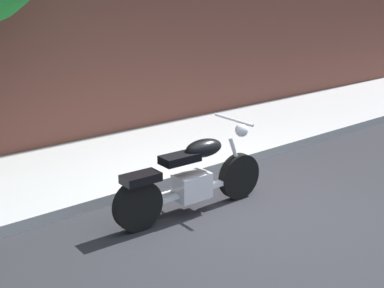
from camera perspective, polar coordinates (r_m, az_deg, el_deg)
The scene contains 3 objects.
ground_plane at distance 6.50m, azimuth 6.22°, elevation -7.58°, with size 60.00×60.00×0.00m, color #28282D.
sidewalk at distance 8.29m, azimuth -6.28°, elevation -1.47°, with size 24.49×2.43×0.14m, color #A9A9A9.
motorcycle at distance 6.31m, azimuth -0.04°, elevation -3.86°, with size 2.16×0.70×1.10m.
Camera 1 is at (-4.27, -4.07, 2.73)m, focal length 48.39 mm.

